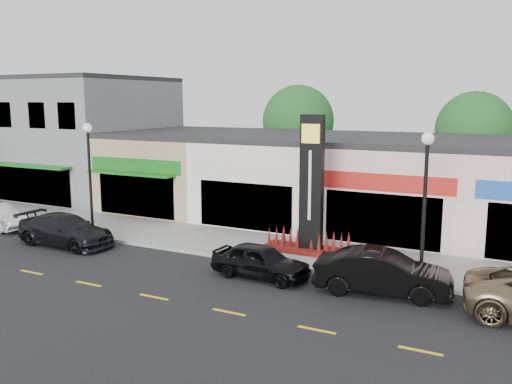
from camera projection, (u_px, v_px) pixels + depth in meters
The scene contains 15 objects.
ground at pixel (201, 273), 21.40m from camera, with size 120.00×120.00×0.00m, color black.
sidewalk at pixel (251, 245), 25.21m from camera, with size 52.00×4.30×0.15m, color gray.
curb at pixel (227, 257), 23.23m from camera, with size 52.00×0.20×0.15m, color gray.
building_grey_2story at pixel (74, 136), 38.82m from camera, with size 12.00×10.95×8.30m.
shop_beige at pixel (185, 168), 34.86m from camera, with size 7.00×10.85×4.80m.
shop_cream at pixel (284, 175), 31.75m from camera, with size 7.00×10.01×4.80m.
shop_pink_w at pixel (405, 183), 28.62m from camera, with size 7.00×10.01×4.80m.
tree_rear_west at pixel (298, 121), 39.44m from camera, with size 5.20×5.20×7.83m.
tree_rear_mid at pixel (474, 130), 34.14m from camera, with size 4.80×4.80×7.29m.
lamp_west_near at pixel (90, 167), 26.58m from camera, with size 0.44×0.44×5.47m.
lamp_east_near at pixel (425, 192), 19.44m from camera, with size 0.44×0.44×5.47m.
pylon_sign at pixel (311, 205), 23.36m from camera, with size 4.20×1.30×6.00m.
car_dark_sedan at pixel (66, 230), 25.32m from camera, with size 5.00×2.03×1.45m, color black.
car_black_sedan at pixel (261, 261), 20.70m from camera, with size 3.89×1.56×1.33m, color black.
car_black_conv at pixel (383, 273), 18.93m from camera, with size 4.72×1.65×1.56m, color black.
Camera 1 is at (11.25, -17.34, 6.76)m, focal length 38.00 mm.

